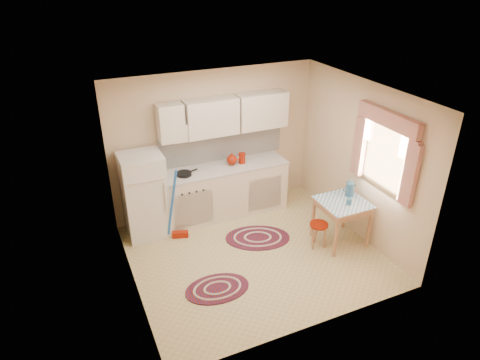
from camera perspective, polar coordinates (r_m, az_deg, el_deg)
name	(u,v)px	position (r m, az deg, el deg)	size (l,w,h in m)	color
room_shell	(258,151)	(6.11, 2.44, 3.83)	(3.64, 3.60, 2.52)	#C8B980
fridge	(144,195)	(6.95, -12.64, -2.01)	(0.65, 0.60, 1.40)	white
broom	(178,205)	(6.79, -8.25, -3.35)	(0.28, 0.12, 1.20)	blue
base_cabinets	(223,192)	(7.44, -2.33, -1.56)	(2.25, 0.60, 0.88)	silver
countertop	(222,168)	(7.23, -2.39, 1.63)	(2.27, 0.62, 0.04)	beige
frying_pan	(184,174)	(6.97, -7.47, 0.81)	(0.24, 0.24, 0.05)	black
red_kettle	(232,160)	(7.24, -1.10, 2.72)	(0.20, 0.18, 0.20)	#8F1705
red_canister	(242,159)	(7.32, 0.27, 2.85)	(0.11, 0.11, 0.16)	#8F1705
table	(341,222)	(6.94, 13.28, -5.45)	(0.72, 0.72, 0.72)	tan
stool	(318,235)	(6.82, 10.34, -7.25)	(0.28, 0.28, 0.42)	#8F1705
coffee_pot	(350,187)	(6.87, 14.45, -0.95)	(0.16, 0.13, 0.31)	#28577D
mug	(349,202)	(6.68, 14.32, -2.84)	(0.08, 0.08, 0.10)	#28577D
rug_center	(258,238)	(7.01, 2.36, -7.69)	(1.05, 0.70, 0.02)	maroon
rug_left	(217,289)	(6.06, -3.04, -14.25)	(0.90, 0.60, 0.02)	maroon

